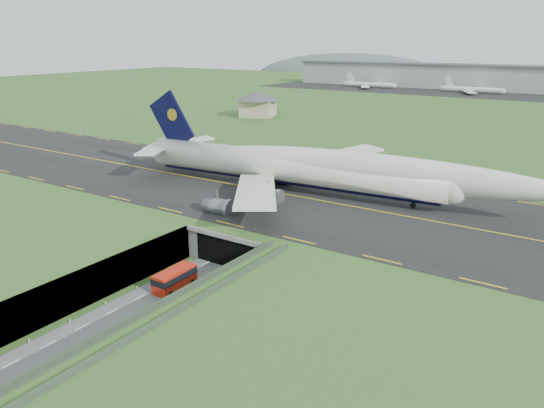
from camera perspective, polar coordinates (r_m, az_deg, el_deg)
The scene contains 10 objects.
ground at distance 84.60m, azimuth -8.48°, elevation -8.60°, with size 900.00×900.00×0.00m, color #345F26.
airfield_deck at distance 83.34m, azimuth -8.58°, elevation -6.74°, with size 800.00×800.00×6.00m, color gray.
trench_road at distance 79.81m, azimuth -12.13°, elevation -10.40°, with size 12.00×75.00×0.20m, color slate.
taxiway at distance 107.31m, azimuth 3.18°, elevation 0.72°, with size 800.00×44.00×0.18m, color black.
tunnel_portal at distance 95.21m, azimuth -1.85°, elevation -3.20°, with size 17.00×22.30×6.00m.
guideway at distance 63.29m, azimuth -12.91°, elevation -12.88°, with size 3.00×53.00×7.05m.
jumbo_jet at distance 108.49m, azimuth 4.73°, elevation 3.78°, with size 94.66×60.73×20.14m.
shuttle_tram at distance 83.09m, azimuth -10.42°, elevation -7.92°, with size 2.99×7.47×3.03m.
service_building at distance 221.65m, azimuth -1.53°, elevation 10.94°, with size 24.49×24.49×10.31m.
cargo_terminal at distance 359.71m, azimuth 25.86°, elevation 12.02°, with size 320.00×67.00×15.60m.
Camera 1 is at (51.97, -55.76, 36.69)m, focal length 35.00 mm.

